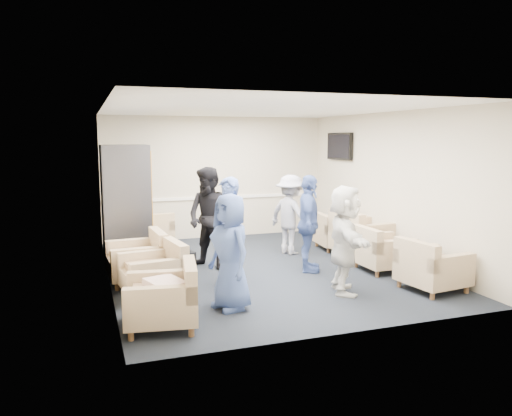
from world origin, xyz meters
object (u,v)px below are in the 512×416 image
object	(u,v)px
armchair_right_midnear	(381,252)
armchair_right_midfar	(360,238)
armchair_left_far	(140,260)
person_mid_right	(309,224)
armchair_corner	(152,232)
vending_machine	(126,202)
person_back_right	(291,215)
person_front_right	(345,239)
armchair_right_far	(334,234)
armchair_left_mid	(157,273)
person_front_left	(230,252)
person_mid_left	(228,232)
armchair_left_near	(166,300)
person_back_left	(210,218)
armchair_right_near	(430,269)

from	to	relation	value
armchair_right_midnear	armchair_right_midfar	size ratio (longest dim) A/B	0.77
armchair_left_far	person_mid_right	world-z (taller)	person_mid_right
armchair_corner	person_mid_right	world-z (taller)	person_mid_right
vending_machine	person_back_right	world-z (taller)	vending_machine
person_mid_right	person_front_right	bearing A→B (deg)	-156.05
armchair_right_far	person_mid_right	bearing A→B (deg)	142.79
person_mid_right	armchair_left_far	bearing A→B (deg)	107.64
person_back_right	person_front_right	world-z (taller)	person_front_right
armchair_left_mid	armchair_right_midnear	distance (m)	3.76
armchair_right_midfar	vending_machine	world-z (taller)	vending_machine
person_back_right	armchair_left_mid	bearing A→B (deg)	97.60
armchair_right_midfar	person_front_left	xyz separation A→B (m)	(-3.08, -1.92, 0.38)
armchair_left_far	person_mid_left	size ratio (longest dim) A/B	0.54
armchair_left_near	armchair_corner	size ratio (longest dim) A/B	1.04
armchair_right_midnear	armchair_corner	size ratio (longest dim) A/B	0.89
armchair_right_midnear	person_mid_left	bearing A→B (deg)	88.52
armchair_right_far	person_front_right	world-z (taller)	person_front_right
armchair_left_far	armchair_right_midfar	bearing A→B (deg)	89.93
vending_machine	person_back_right	size ratio (longest dim) A/B	1.38
armchair_left_mid	vending_machine	world-z (taller)	vending_machine
armchair_right_midfar	armchair_left_far	bearing A→B (deg)	87.27
armchair_left_far	person_back_right	size ratio (longest dim) A/B	0.58
armchair_left_near	person_back_left	distance (m)	2.78
armchair_right_far	person_back_left	xyz separation A→B (m)	(-2.74, -0.66, 0.57)
person_back_right	person_mid_right	bearing A→B (deg)	145.34
armchair_left_far	armchair_right_far	distance (m)	4.12
armchair_left_far	armchair_corner	distance (m)	2.51
armchair_right_far	vending_machine	size ratio (longest dim) A/B	0.39
armchair_left_mid	armchair_right_far	xyz separation A→B (m)	(3.83, 1.89, -0.02)
person_back_left	armchair_left_near	bearing A→B (deg)	-65.27
person_mid_left	person_back_left	size ratio (longest dim) A/B	0.95
person_front_left	person_front_right	distance (m)	1.75
armchair_right_midnear	armchair_right_far	bearing A→B (deg)	-2.46
armchair_right_near	armchair_right_midfar	size ratio (longest dim) A/B	0.86
armchair_right_near	person_mid_left	xyz separation A→B (m)	(-2.71, 1.25, 0.50)
person_mid_left	armchair_right_near	bearing A→B (deg)	39.21
vending_machine	person_front_left	xyz separation A→B (m)	(1.04, -3.31, -0.29)
armchair_right_near	armchair_right_far	distance (m)	2.96
armchair_left_mid	person_mid_right	xyz separation A→B (m)	(2.59, 0.49, 0.49)
armchair_left_far	armchair_right_near	xyz separation A→B (m)	(3.97, -1.87, -0.01)
armchair_right_midnear	person_front_left	bearing A→B (deg)	108.36
vending_machine	person_mid_right	bearing A→B (deg)	-35.00
armchair_left_far	armchair_right_midnear	distance (m)	3.96
armchair_right_near	vending_machine	world-z (taller)	vending_machine
armchair_right_far	person_mid_left	world-z (taller)	person_mid_left
armchair_corner	person_front_left	distance (m)	4.17
vending_machine	person_front_left	size ratio (longest dim) A/B	1.38
armchair_right_midnear	armchair_left_far	bearing A→B (deg)	79.84
person_front_left	person_back_right	distance (m)	3.30
armchair_corner	person_mid_right	bearing A→B (deg)	117.25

